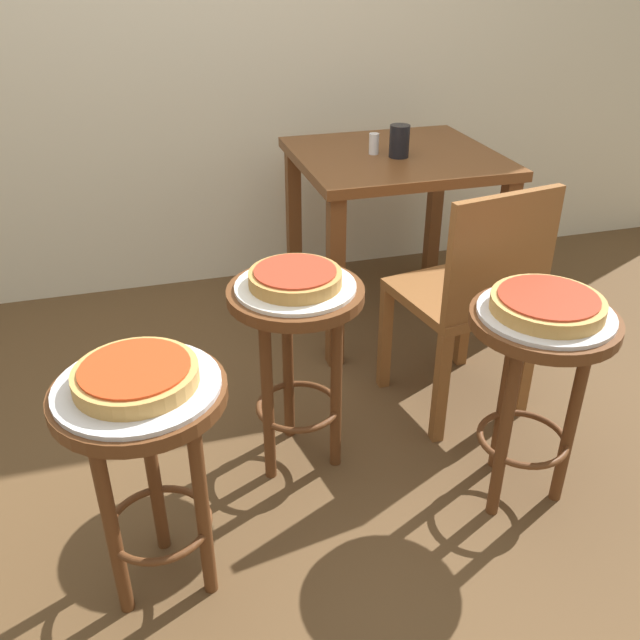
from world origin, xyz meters
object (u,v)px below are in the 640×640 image
at_px(pizza_middle, 547,304).
at_px(dining_table, 394,184).
at_px(serving_plate_middle, 546,313).
at_px(cup_near_edge, 399,141).
at_px(serving_plate_foreground, 137,386).
at_px(stool_middle, 536,364).
at_px(pizza_leftside, 295,278).
at_px(wooden_chair, 473,294).
at_px(pizza_foreground, 136,375).
at_px(condiment_shaker, 374,144).
at_px(stool_foreground, 147,443).
at_px(stool_leftside, 296,335).
at_px(serving_plate_leftside, 295,287).

xyz_separation_m(pizza_middle, dining_table, (0.03, 1.18, -0.05)).
bearing_deg(serving_plate_middle, cup_near_edge, 88.95).
height_order(serving_plate_foreground, stool_middle, serving_plate_foreground).
distance_m(serving_plate_middle, pizza_leftside, 0.69).
bearing_deg(cup_near_edge, stool_middle, -91.05).
distance_m(pizza_middle, dining_table, 1.19).
bearing_deg(serving_plate_middle, wooden_chair, 86.06).
distance_m(pizza_foreground, condiment_shaker, 1.60).
bearing_deg(wooden_chair, stool_foreground, -155.95).
xyz_separation_m(stool_leftside, cup_near_edge, (0.62, 0.79, 0.34)).
distance_m(serving_plate_foreground, cup_near_edge, 1.61).
bearing_deg(pizza_foreground, stool_leftside, 39.84).
height_order(pizza_foreground, serving_plate_leftside, pizza_foreground).
height_order(stool_leftside, wooden_chair, wooden_chair).
bearing_deg(dining_table, serving_plate_leftside, -126.87).
xyz_separation_m(pizza_foreground, pizza_leftside, (0.46, 0.38, 0.00)).
relative_size(pizza_foreground, cup_near_edge, 2.22).
xyz_separation_m(dining_table, cup_near_edge, (-0.01, -0.05, 0.19)).
height_order(stool_foreground, serving_plate_middle, serving_plate_middle).
height_order(serving_plate_foreground, condiment_shaker, condiment_shaker).
bearing_deg(condiment_shaker, pizza_foreground, -128.93).
relative_size(dining_table, wooden_chair, 0.95).
distance_m(stool_middle, dining_table, 1.19).
relative_size(pizza_foreground, serving_plate_leftside, 0.79).
relative_size(serving_plate_middle, pizza_middle, 1.22).
distance_m(stool_middle, stool_leftside, 0.69).
xyz_separation_m(stool_middle, serving_plate_middle, (-0.00, 0.00, 0.16)).
xyz_separation_m(stool_leftside, dining_table, (0.63, 0.85, 0.14)).
relative_size(pizza_middle, dining_table, 0.37).
bearing_deg(serving_plate_foreground, stool_middle, 2.52).
bearing_deg(condiment_shaker, stool_foreground, -128.93).
height_order(stool_foreground, pizza_leftside, pizza_leftside).
distance_m(pizza_middle, pizza_leftside, 0.69).
relative_size(pizza_middle, condiment_shaker, 3.64).
distance_m(stool_middle, cup_near_edge, 1.18).
bearing_deg(wooden_chair, stool_middle, -93.94).
relative_size(serving_plate_foreground, cup_near_edge, 2.99).
bearing_deg(stool_foreground, pizza_leftside, 39.84).
bearing_deg(serving_plate_foreground, stool_leftside, 39.84).
relative_size(serving_plate_foreground, pizza_leftside, 1.40).
distance_m(serving_plate_foreground, wooden_chair, 1.21).
distance_m(serving_plate_middle, condiment_shaker, 1.21).
xyz_separation_m(serving_plate_middle, pizza_middle, (0.00, 0.00, 0.03)).
xyz_separation_m(dining_table, condiment_shaker, (-0.09, 0.01, 0.17)).
bearing_deg(pizza_foreground, cup_near_edge, 47.30).
relative_size(condiment_shaker, wooden_chair, 0.10).
relative_size(pizza_foreground, dining_table, 0.35).
bearing_deg(stool_middle, wooden_chair, 86.06).
relative_size(serving_plate_foreground, serving_plate_leftside, 1.07).
distance_m(stool_foreground, serving_plate_leftside, 0.62).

